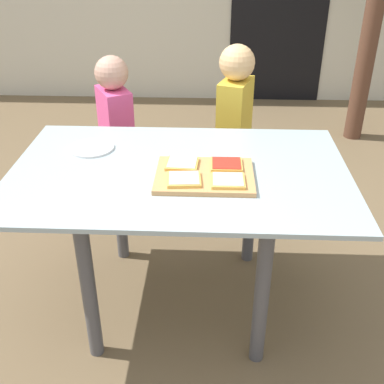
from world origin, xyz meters
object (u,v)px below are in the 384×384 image
at_px(pizza_slice_near_right, 228,181).
at_px(child_left, 116,129).
at_px(child_right, 234,124).
at_px(cutting_board, 205,176).
at_px(plate_white_left, 91,148).
at_px(pizza_slice_near_left, 184,179).
at_px(dining_table, 180,193).
at_px(pizza_slice_far_right, 226,165).
at_px(pizza_slice_far_left, 182,163).

distance_m(pizza_slice_near_right, child_left, 1.08).
height_order(child_left, child_right, child_right).
xyz_separation_m(cutting_board, plate_white_left, (-0.51, 0.25, -0.00)).
bearing_deg(pizza_slice_near_left, plate_white_left, 143.88).
xyz_separation_m(plate_white_left, child_right, (0.66, 0.56, -0.10)).
bearing_deg(plate_white_left, cutting_board, -26.23).
distance_m(pizza_slice_near_left, child_right, 0.92).
relative_size(dining_table, plate_white_left, 6.88).
xyz_separation_m(pizza_slice_near_right, plate_white_left, (-0.60, 0.32, -0.02)).
bearing_deg(child_right, plate_white_left, -139.62).
bearing_deg(pizza_slice_near_left, pizza_slice_far_right, 38.64).
xyz_separation_m(dining_table, pizza_slice_near_left, (0.03, -0.13, 0.14)).
height_order(dining_table, pizza_slice_near_left, pizza_slice_near_left).
bearing_deg(cutting_board, pizza_slice_near_right, -37.03).
bearing_deg(pizza_slice_near_right, pizza_slice_far_right, 91.49).
height_order(dining_table, cutting_board, cutting_board).
bearing_deg(pizza_slice_near_left, pizza_slice_far_left, 96.50).
bearing_deg(pizza_slice_near_right, pizza_slice_near_left, 178.71).
height_order(pizza_slice_far_right, child_left, child_left).
bearing_deg(plate_white_left, dining_table, -24.30).
bearing_deg(dining_table, cutting_board, -33.06).
relative_size(dining_table, pizza_slice_near_left, 10.18).
relative_size(pizza_slice_far_left, child_right, 0.13).
xyz_separation_m(cutting_board, child_left, (-0.51, 0.82, -0.14)).
bearing_deg(pizza_slice_near_left, dining_table, 101.95).
height_order(pizza_slice_far_left, child_right, child_right).
xyz_separation_m(cutting_board, pizza_slice_far_right, (0.09, 0.07, 0.02)).
relative_size(plate_white_left, child_right, 0.19).
height_order(cutting_board, plate_white_left, cutting_board).
bearing_deg(child_left, dining_table, -61.35).
bearing_deg(pizza_slice_far_left, pizza_slice_near_left, -83.50).
distance_m(dining_table, child_left, 0.85).
height_order(cutting_board, pizza_slice_near_left, pizza_slice_near_left).
distance_m(dining_table, pizza_slice_near_left, 0.19).
bearing_deg(dining_table, pizza_slice_far_right, -0.54).
distance_m(dining_table, pizza_slice_far_right, 0.24).
distance_m(dining_table, pizza_slice_far_left, 0.14).
xyz_separation_m(pizza_slice_near_right, child_right, (0.06, 0.88, -0.12)).
height_order(plate_white_left, child_right, child_right).
relative_size(pizza_slice_near_left, child_right, 0.13).
xyz_separation_m(pizza_slice_far_left, child_right, (0.24, 0.74, -0.12)).
distance_m(pizza_slice_far_left, pizza_slice_far_right, 0.18).
xyz_separation_m(pizza_slice_near_left, pizza_slice_far_right, (0.17, 0.13, 0.00)).
relative_size(pizza_slice_near_right, pizza_slice_near_left, 0.95).
relative_size(pizza_slice_near_right, plate_white_left, 0.64).
bearing_deg(plate_white_left, child_right, 40.38).
bearing_deg(dining_table, child_left, 118.65).
bearing_deg(dining_table, pizza_slice_near_left, -78.05).
height_order(dining_table, pizza_slice_far_right, pizza_slice_far_right).
bearing_deg(pizza_slice_far_right, plate_white_left, 162.83).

